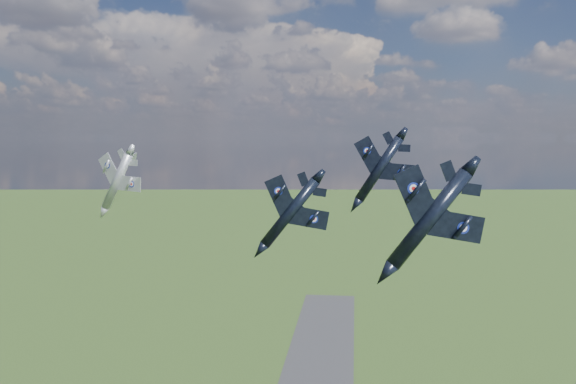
% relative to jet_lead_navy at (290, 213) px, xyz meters
% --- Properties ---
extents(jet_lead_navy, '(12.82, 17.10, 9.64)m').
position_rel_jet_lead_navy_xyz_m(jet_lead_navy, '(0.00, 0.00, 0.00)').
color(jet_lead_navy, black).
extents(jet_right_navy, '(12.68, 16.53, 9.11)m').
position_rel_jet_lead_navy_xyz_m(jet_right_navy, '(15.92, -24.72, 2.91)').
color(jet_right_navy, black).
extents(jet_high_navy, '(11.83, 16.20, 8.87)m').
position_rel_jet_lead_navy_xyz_m(jet_high_navy, '(12.78, 11.72, 5.58)').
color(jet_high_navy, black).
extents(jet_left_silver, '(14.12, 16.68, 7.74)m').
position_rel_jet_lead_navy_xyz_m(jet_left_silver, '(-29.46, 9.35, 3.47)').
color(jet_left_silver, '#AEAFB9').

